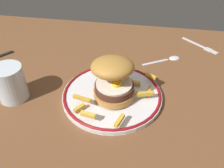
% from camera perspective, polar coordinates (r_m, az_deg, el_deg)
% --- Properties ---
extents(ground_plane, '(1.35, 0.90, 0.04)m').
position_cam_1_polar(ground_plane, '(0.64, -2.69, -4.16)').
color(ground_plane, brown).
extents(dinner_plate, '(0.26, 0.26, 0.02)m').
position_cam_1_polar(dinner_plate, '(0.62, -0.00, -2.73)').
color(dinner_plate, silver).
rests_on(dinner_plate, ground_plane).
extents(burger, '(0.13, 0.13, 0.11)m').
position_cam_1_polar(burger, '(0.58, 0.34, 1.67)').
color(burger, '#B97B39').
rests_on(burger, dinner_plate).
extents(fries_pile, '(0.20, 0.24, 0.02)m').
position_cam_1_polar(fries_pile, '(0.61, 0.94, -1.19)').
color(fries_pile, gold).
rests_on(fries_pile, dinner_plate).
extents(water_glass, '(0.08, 0.08, 0.09)m').
position_cam_1_polar(water_glass, '(0.65, -23.20, -0.24)').
color(water_glass, silver).
rests_on(water_glass, ground_plane).
extents(fork, '(0.12, 0.11, 0.00)m').
position_cam_1_polar(fork, '(0.90, 20.53, 8.70)').
color(fork, silver).
rests_on(fork, ground_plane).
extents(spoon, '(0.12, 0.08, 0.01)m').
position_cam_1_polar(spoon, '(0.79, 13.93, 6.07)').
color(spoon, silver).
rests_on(spoon, ground_plane).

